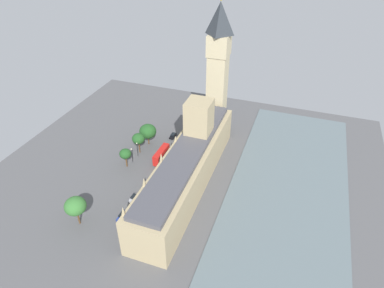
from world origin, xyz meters
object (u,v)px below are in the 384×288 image
(street_lamp_slot_10, at_px, (132,153))
(car_blue_trailing, at_px, (122,216))
(street_lamp_opposite_hall, at_px, (137,147))
(pedestrian_midblock, at_px, (189,137))
(plane_tree_corner, at_px, (125,154))
(plane_tree_by_river_gate, at_px, (148,131))
(plane_tree_kerbside, at_px, (138,139))
(plane_tree_far_end, at_px, (75,206))
(parliament_building, at_px, (189,164))
(double_decker_bus_leading, at_px, (161,155))
(car_silver_near_tower, at_px, (134,198))
(car_black_under_trees, at_px, (173,136))
(clock_tower, at_px, (218,69))

(street_lamp_slot_10, bearing_deg, car_blue_trailing, 111.40)
(car_blue_trailing, bearing_deg, street_lamp_opposite_hall, -69.18)
(street_lamp_slot_10, bearing_deg, pedestrian_midblock, -123.16)
(pedestrian_midblock, xyz_separation_m, plane_tree_corner, (15.92, 26.02, 5.18))
(street_lamp_slot_10, bearing_deg, plane_tree_corner, 73.31)
(plane_tree_corner, bearing_deg, pedestrian_midblock, -121.47)
(plane_tree_by_river_gate, height_order, plane_tree_kerbside, plane_tree_by_river_gate)
(plane_tree_corner, distance_m, street_lamp_slot_10, 3.45)
(pedestrian_midblock, relative_size, plane_tree_corner, 0.20)
(plane_tree_far_end, xyz_separation_m, plane_tree_corner, (0.05, -30.61, -1.61))
(parliament_building, height_order, street_lamp_slot_10, parliament_building)
(plane_tree_far_end, distance_m, street_lamp_slot_10, 33.79)
(plane_tree_by_river_gate, xyz_separation_m, plane_tree_corner, (1.30, 16.69, -0.37))
(plane_tree_corner, bearing_deg, plane_tree_kerbside, -92.34)
(double_decker_bus_leading, height_order, plane_tree_far_end, plane_tree_far_end)
(car_silver_near_tower, bearing_deg, pedestrian_midblock, -94.40)
(car_black_under_trees, xyz_separation_m, car_blue_trailing, (-2.46, 48.71, -0.00))
(car_silver_near_tower, bearing_deg, street_lamp_opposite_hall, -63.73)
(car_black_under_trees, xyz_separation_m, plane_tree_corner, (9.07, 24.66, 5.01))
(plane_tree_far_end, bearing_deg, parliament_building, -129.97)
(parliament_building, distance_m, car_black_under_trees, 30.72)
(double_decker_bus_leading, bearing_deg, plane_tree_kerbside, -8.85)
(clock_tower, bearing_deg, car_blue_trailing, 78.04)
(parliament_building, height_order, plane_tree_by_river_gate, parliament_building)
(car_silver_near_tower, relative_size, street_lamp_opposite_hall, 0.66)
(double_decker_bus_leading, relative_size, plane_tree_kerbside, 1.21)
(car_blue_trailing, distance_m, plane_tree_by_river_gate, 42.35)
(plane_tree_by_river_gate, bearing_deg, street_lamp_opposite_hall, 87.72)
(car_blue_trailing, height_order, pedestrian_midblock, car_blue_trailing)
(car_silver_near_tower, height_order, street_lamp_slot_10, street_lamp_slot_10)
(plane_tree_by_river_gate, height_order, street_lamp_slot_10, plane_tree_by_river_gate)
(car_black_under_trees, distance_m, plane_tree_by_river_gate, 12.37)
(clock_tower, distance_m, plane_tree_far_end, 75.00)
(parliament_building, bearing_deg, plane_tree_far_end, 50.03)
(plane_tree_by_river_gate, bearing_deg, plane_tree_kerbside, 82.43)
(car_black_under_trees, distance_m, plane_tree_corner, 26.75)
(plane_tree_kerbside, bearing_deg, clock_tower, -131.63)
(plane_tree_far_end, xyz_separation_m, plane_tree_by_river_gate, (-1.24, -47.30, -1.24))
(pedestrian_midblock, height_order, plane_tree_by_river_gate, plane_tree_by_river_gate)
(plane_tree_corner, xyz_separation_m, street_lamp_opposite_hall, (-0.93, -7.43, -1.43))
(plane_tree_corner, bearing_deg, street_lamp_opposite_hall, -97.12)
(car_silver_near_tower, distance_m, pedestrian_midblock, 41.77)
(pedestrian_midblock, bearing_deg, plane_tree_kerbside, 28.53)
(pedestrian_midblock, xyz_separation_m, plane_tree_by_river_gate, (14.63, 9.33, 5.54))
(clock_tower, height_order, pedestrian_midblock, clock_tower)
(double_decker_bus_leading, relative_size, plane_tree_by_river_gate, 1.14)
(plane_tree_far_end, xyz_separation_m, street_lamp_slot_10, (-0.86, -33.65, -2.96))
(car_silver_near_tower, distance_m, plane_tree_by_river_gate, 34.10)
(plane_tree_kerbside, distance_m, street_lamp_slot_10, 7.26)
(car_silver_near_tower, bearing_deg, plane_tree_by_river_gate, -70.79)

